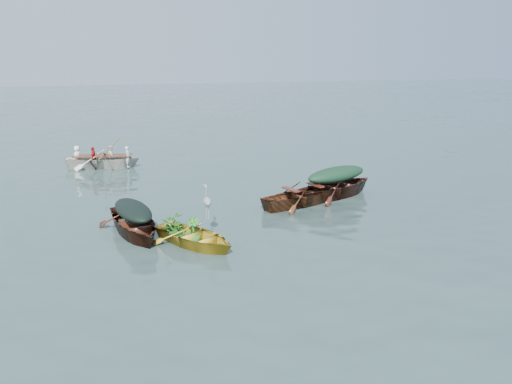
# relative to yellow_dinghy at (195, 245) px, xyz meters

# --- Properties ---
(ground) EXTENTS (140.00, 140.00, 0.00)m
(ground) POSITION_rel_yellow_dinghy_xyz_m (3.21, 1.71, 0.00)
(ground) COLOR #374D49
(ground) RESTS_ON ground
(yellow_dinghy) EXTENTS (2.93, 3.42, 0.86)m
(yellow_dinghy) POSITION_rel_yellow_dinghy_xyz_m (0.00, 0.00, 0.00)
(yellow_dinghy) COLOR gold
(yellow_dinghy) RESTS_ON ground
(dark_covered_boat) EXTENTS (2.32, 4.23, 1.02)m
(dark_covered_boat) POSITION_rel_yellow_dinghy_xyz_m (-1.44, 1.32, 0.00)
(dark_covered_boat) COLOR #4E2012
(dark_covered_boat) RESTS_ON ground
(green_tarp_boat) EXTENTS (4.87, 2.96, 1.10)m
(green_tarp_boat) POSITION_rel_yellow_dinghy_xyz_m (5.49, 3.07, 0.00)
(green_tarp_boat) COLOR #482010
(green_tarp_boat) RESTS_ON ground
(open_wooden_boat) EXTENTS (4.44, 2.51, 0.98)m
(open_wooden_boat) POSITION_rel_yellow_dinghy_xyz_m (4.05, 2.54, 0.00)
(open_wooden_boat) COLOR #583116
(open_wooden_boat) RESTS_ON ground
(rowed_boat) EXTENTS (4.55, 2.23, 1.05)m
(rowed_boat) POSITION_rel_yellow_dinghy_xyz_m (-2.19, 10.14, 0.00)
(rowed_boat) COLOR white
(rowed_boat) RESTS_ON ground
(dark_tarp_cover) EXTENTS (1.28, 2.33, 0.40)m
(dark_tarp_cover) POSITION_rel_yellow_dinghy_xyz_m (-1.44, 1.32, 0.71)
(dark_tarp_cover) COLOR black
(dark_tarp_cover) RESTS_ON dark_covered_boat
(green_tarp_cover) EXTENTS (2.68, 1.63, 0.52)m
(green_tarp_cover) POSITION_rel_yellow_dinghy_xyz_m (5.49, 3.07, 0.81)
(green_tarp_cover) COLOR black
(green_tarp_cover) RESTS_ON green_tarp_boat
(thwart_benches) EXTENTS (2.26, 1.38, 0.04)m
(thwart_benches) POSITION_rel_yellow_dinghy_xyz_m (4.05, 2.54, 0.51)
(thwart_benches) COLOR #4B1911
(thwart_benches) RESTS_ON open_wooden_boat
(heron) EXTENTS (0.46, 0.49, 0.92)m
(heron) POSITION_rel_yellow_dinghy_xyz_m (0.43, 0.35, 0.89)
(heron) COLOR #95999E
(heron) RESTS_ON yellow_dinghy
(dinghy_weeds) EXTENTS (1.08, 1.14, 0.60)m
(dinghy_weeds) POSITION_rel_yellow_dinghy_xyz_m (-0.29, 0.47, 0.73)
(dinghy_weeds) COLOR #1D661A
(dinghy_weeds) RESTS_ON yellow_dinghy
(rowers) EXTENTS (3.24, 1.81, 0.76)m
(rowers) POSITION_rel_yellow_dinghy_xyz_m (-2.19, 10.14, 0.90)
(rowers) COLOR silver
(rowers) RESTS_ON rowed_boat
(oars) EXTENTS (1.15, 2.67, 0.06)m
(oars) POSITION_rel_yellow_dinghy_xyz_m (-2.19, 10.14, 0.55)
(oars) COLOR brown
(oars) RESTS_ON rowed_boat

